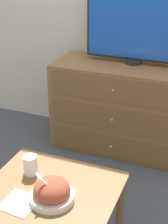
# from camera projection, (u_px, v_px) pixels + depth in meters

# --- Properties ---
(ground_plane) EXTENTS (12.00, 12.00, 0.00)m
(ground_plane) POSITION_uv_depth(u_px,v_px,m) (117.00, 130.00, 3.34)
(ground_plane) COLOR #474C56
(dresser) EXTENTS (1.13, 0.50, 0.75)m
(dresser) POSITION_uv_depth(u_px,v_px,m) (121.00, 108.00, 2.91)
(dresser) COLOR olive
(dresser) RESTS_ON ground_plane
(tv) EXTENTS (0.80, 0.14, 0.60)m
(tv) POSITION_uv_depth(u_px,v_px,m) (136.00, 26.00, 2.66)
(tv) COLOR #232328
(tv) RESTS_ON dresser
(coffee_table) EXTENTS (0.71, 0.62, 0.44)m
(coffee_table) POSITION_uv_depth(u_px,v_px,m) (51.00, 200.00, 1.87)
(coffee_table) COLOR olive
(coffee_table) RESTS_ON ground_plane
(takeout_bowl) EXTENTS (0.23, 0.23, 0.18)m
(takeout_bowl) POSITION_uv_depth(u_px,v_px,m) (52.00, 192.00, 1.75)
(takeout_bowl) COLOR silver
(takeout_bowl) RESTS_ON coffee_table
(drink_cup) EXTENTS (0.08, 0.08, 0.11)m
(drink_cup) POSITION_uv_depth(u_px,v_px,m) (31.00, 166.00, 1.95)
(drink_cup) COLOR beige
(drink_cup) RESTS_ON coffee_table
(napkin) EXTENTS (0.19, 0.19, 0.00)m
(napkin) POSITION_uv_depth(u_px,v_px,m) (19.00, 203.00, 1.74)
(napkin) COLOR silver
(napkin) RESTS_ON coffee_table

